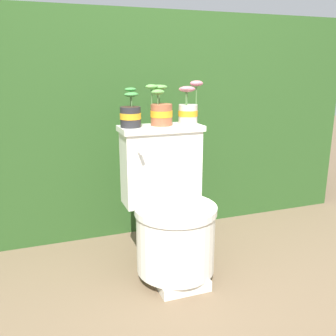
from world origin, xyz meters
name	(u,v)px	position (x,y,z in m)	size (l,w,h in m)	color
ground_plane	(186,272)	(0.00, 0.00, 0.00)	(12.00, 12.00, 0.00)	brown
hedge_backdrop	(133,117)	(0.00, 1.11, 0.73)	(3.05, 1.00, 1.47)	#284C1E
toilet	(170,214)	(-0.08, 0.04, 0.35)	(0.46, 0.56, 0.81)	silver
potted_plant_left	(130,114)	(-0.25, 0.20, 0.88)	(0.11, 0.12, 0.21)	#262628
potted_plant_midleft	(161,110)	(-0.08, 0.21, 0.89)	(0.15, 0.15, 0.22)	#9E5638
potted_plant_middle	(188,108)	(0.09, 0.21, 0.89)	(0.15, 0.11, 0.24)	beige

